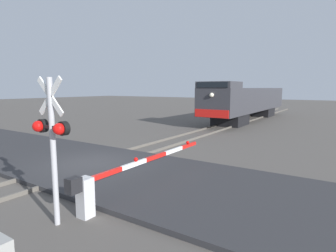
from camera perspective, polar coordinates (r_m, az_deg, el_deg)
ground_plane at (r=12.88m, az=-15.32°, el=-8.00°), size 160.00×160.00×0.00m
rail_track_left at (r=13.40m, az=-17.37°, el=-7.14°), size 0.08×80.00×0.15m
rail_track_right at (r=12.35m, az=-13.12°, el=-8.26°), size 0.08×80.00×0.15m
road_surface at (r=12.86m, az=-15.34°, el=-7.66°), size 36.00×5.95×0.16m
locomotive at (r=31.06m, az=15.96°, el=5.01°), size 3.09×18.82×3.96m
crossing_signal at (r=7.35m, az=-22.71°, el=-1.94°), size 1.18×0.33×3.73m
crossing_gate at (r=8.55m, az=-11.33°, el=-10.67°), size 0.36×6.73×1.20m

